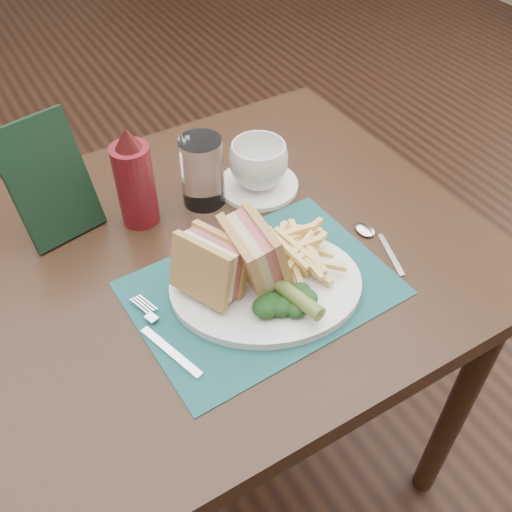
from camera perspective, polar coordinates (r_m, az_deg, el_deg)
The scene contains 16 objects.
floor at distance 1.84m, azimuth -10.47°, elevation -6.78°, with size 7.00×7.00×0.00m, color black.
table_main at distance 1.25m, azimuth -3.54°, elevation -11.65°, with size 0.90×0.75×0.75m, color black, non-canonical shape.
placemat at distance 0.90m, azimuth 0.59°, elevation -3.25°, with size 0.40×0.28×0.00m, color #184C4D.
plate at distance 0.89m, azimuth 0.99°, elevation -2.88°, with size 0.30×0.24×0.01m, color white, non-canonical shape.
sandwich_half_a at distance 0.83m, azimuth -5.57°, elevation -1.80°, with size 0.06×0.10×0.09m, color tan, non-canonical shape.
sandwich_half_b at distance 0.85m, azimuth -1.34°, elevation 0.06°, with size 0.06×0.11×0.10m, color tan, non-canonical shape.
kale_garnish at distance 0.84m, azimuth 3.09°, elevation -4.59°, with size 0.11×0.08×0.03m, color black, non-canonical shape.
pickle_spear at distance 0.84m, azimuth 3.44°, elevation -3.70°, with size 0.02×0.02×0.12m, color #556C29.
fries_pile at distance 0.90m, azimuth 4.21°, elevation 0.86°, with size 0.18×0.20×0.05m, color #FCDA7E, non-canonical shape.
fork at distance 0.84m, azimuth -9.38°, elevation -7.84°, with size 0.03×0.17×0.01m, color silver, non-canonical shape.
spoon at distance 0.98m, azimuth 12.43°, elevation 1.15°, with size 0.03×0.15×0.01m, color silver, non-canonical shape.
saucer at distance 1.08m, azimuth 0.24°, elevation 7.10°, with size 0.15×0.15×0.01m, color white.
coffee_cup at distance 1.06m, azimuth 0.25°, elevation 9.15°, with size 0.11×0.11×0.09m, color white.
drinking_glass at distance 1.02m, azimuth -5.40°, elevation 8.39°, with size 0.08×0.08×0.13m, color white.
ketchup_bottle at distance 0.98m, azimuth -12.10°, elevation 7.77°, with size 0.07×0.07×0.19m, color #5E1017, non-canonical shape.
check_presenter at distance 0.99m, azimuth -19.99°, elevation 7.06°, with size 0.13×0.01×0.21m, color black.
Camera 1 is at (-0.29, -1.13, 1.42)m, focal length 40.00 mm.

